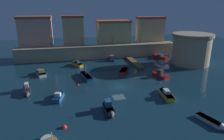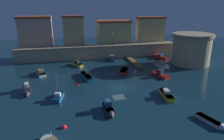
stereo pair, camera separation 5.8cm
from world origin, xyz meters
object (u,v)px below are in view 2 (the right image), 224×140
Objects in this scene: moored_boat_11 at (27,90)px; moored_boat_13 at (159,57)px; moored_boat_0 at (124,70)px; moored_boat_9 at (59,96)px; moored_boat_8 at (213,123)px; moored_boat_1 at (165,93)px; mooring_buoy_1 at (64,128)px; moored_boat_5 at (109,109)px; quay_lamp_1 at (82,39)px; moored_boat_4 at (41,72)px; quay_lamp_0 at (51,40)px; moored_boat_10 at (163,66)px; moored_boat_12 at (158,74)px; moored_boat_6 at (112,58)px; moored_boat_7 at (77,64)px; mooring_buoy_0 at (78,85)px; fortress_tower at (191,49)px; quay_lamp_3 at (140,36)px; quay_lamp_2 at (112,37)px; moored_boat_3 at (85,75)px.

moored_boat_11 reaches higher than moored_boat_13.
moored_boat_9 reaches higher than moored_boat_0.
moored_boat_1 is at bearing 176.21° from moored_boat_8.
moored_boat_5 is at bearing 21.43° from mooring_buoy_1.
quay_lamp_1 is 0.64× the size of moored_boat_4.
moored_boat_0 is (17.80, -15.12, -5.75)m from quay_lamp_0.
quay_lamp_1 reaches higher than mooring_buoy_1.
moored_boat_10 is (26.40, 12.77, 0.08)m from moored_boat_9.
moored_boat_12 is (28.24, 3.59, -0.08)m from moored_boat_11.
moored_boat_6 is at bearing -11.05° from quay_lamp_0.
moored_boat_0 is at bearing -153.61° from moored_boat_7.
mooring_buoy_1 is (-28.73, -31.87, -0.50)m from moored_boat_13.
mooring_buoy_0 is at bearing 150.01° from moored_boat_7.
moored_boat_7 is at bearing 170.32° from fortress_tower.
moored_boat_6 is at bearing -161.14° from quay_lamp_3.
fortress_tower is 35.20m from moored_boat_5.
moored_boat_5 is (9.97, -33.70, -5.63)m from quay_lamp_0.
quay_lamp_2 is 4.44× the size of mooring_buoy_1.
moored_boat_10 reaches higher than moored_boat_0.
moored_boat_4 is (-2.18, -12.53, -5.73)m from quay_lamp_0.
moored_boat_10 is at bearing -25.94° from quay_lamp_0.
moored_boat_7 is (-11.53, -6.97, -5.78)m from quay_lamp_2.
quay_lamp_2 is 24.57m from moored_boat_4.
moored_boat_3 reaches higher than moored_boat_10.
moored_boat_1 is 27.54m from moored_boat_13.
moored_boat_0 is 0.74× the size of moored_boat_3.
moored_boat_4 is 1.04× the size of moored_boat_7.
moored_boat_6 is (-3.93, 26.50, 0.01)m from moored_boat_1.
moored_boat_0 is 6.58× the size of mooring_buoy_1.
mooring_buoy_0 is (-21.21, -21.31, -6.33)m from quay_lamp_3.
quay_lamp_0 is at bearing 13.51° from moored_boat_3.
moored_boat_4 is at bearing -156.91° from quay_lamp_3.
quay_lamp_3 is 15.24m from moored_boat_10.
moored_boat_4 is 24.44m from mooring_buoy_1.
moored_boat_5 is at bearing -88.17° from quay_lamp_1.
moored_boat_13 is at bearing -8.01° from quay_lamp_0.
quay_lamp_0 is at bearing 92.19° from moored_boat_6.
moored_boat_8 is 31.82m from moored_boat_11.
moored_boat_1 is 7.55× the size of mooring_buoy_1.
quay_lamp_1 reaches higher than mooring_buoy_0.
moored_boat_4 reaches higher than moored_boat_0.
moored_boat_11 is (-1.37, -10.70, 0.06)m from moored_boat_4.
moored_boat_12 reaches higher than moored_boat_10.
moored_boat_4 is at bearing 83.87° from moored_boat_13.
quay_lamp_3 is at bearing -98.84° from moored_boat_7.
fortress_tower is 31.55m from moored_boat_8.
quay_lamp_1 is at bearing -135.07° from moored_boat_10.
moored_boat_4 is at bearing -151.84° from moored_boat_5.
quay_lamp_2 is 0.97× the size of quay_lamp_3.
quay_lamp_1 reaches higher than moored_boat_5.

